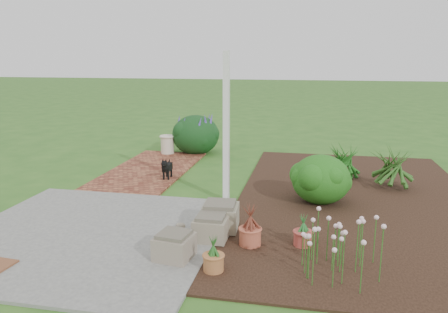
% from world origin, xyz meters
% --- Properties ---
extents(ground, '(80.00, 80.00, 0.00)m').
position_xyz_m(ground, '(0.00, 0.00, 0.00)').
color(ground, '#2A5C1D').
rests_on(ground, ground).
extents(concrete_patio, '(3.50, 3.50, 0.04)m').
position_xyz_m(concrete_patio, '(-1.25, -1.75, 0.02)').
color(concrete_patio, '#61615E').
rests_on(concrete_patio, ground).
extents(brick_path, '(1.60, 3.50, 0.04)m').
position_xyz_m(brick_path, '(-1.70, 1.75, 0.02)').
color(brick_path, brown).
rests_on(brick_path, ground).
extents(garden_bed, '(4.00, 7.00, 0.03)m').
position_xyz_m(garden_bed, '(2.50, 0.50, 0.01)').
color(garden_bed, black).
rests_on(garden_bed, ground).
extents(veranda_post, '(0.10, 0.10, 2.50)m').
position_xyz_m(veranda_post, '(0.30, 0.10, 1.25)').
color(veranda_post, white).
rests_on(veranda_post, ground).
extents(stone_trough_near, '(0.47, 0.47, 0.28)m').
position_xyz_m(stone_trough_near, '(0.13, -2.24, 0.18)').
color(stone_trough_near, '#766C5A').
rests_on(stone_trough_near, concrete_patio).
extents(stone_trough_mid, '(0.43, 0.43, 0.29)m').
position_xyz_m(stone_trough_mid, '(0.44, -1.61, 0.18)').
color(stone_trough_mid, gray).
rests_on(stone_trough_mid, concrete_patio).
extents(stone_trough_far, '(0.53, 0.53, 0.33)m').
position_xyz_m(stone_trough_far, '(0.48, -1.23, 0.20)').
color(stone_trough_far, gray).
rests_on(stone_trough_far, concrete_patio).
extents(black_dog, '(0.15, 0.46, 0.40)m').
position_xyz_m(black_dog, '(-1.09, 1.07, 0.28)').
color(black_dog, black).
rests_on(black_dog, brick_path).
extents(cream_ceramic_urn, '(0.42, 0.42, 0.44)m').
position_xyz_m(cream_ceramic_urn, '(-1.84, 3.30, 0.26)').
color(cream_ceramic_urn, beige).
rests_on(cream_ceramic_urn, brick_path).
extents(evergreen_shrub, '(1.07, 1.07, 0.82)m').
position_xyz_m(evergreen_shrub, '(1.87, 0.27, 0.44)').
color(evergreen_shrub, '#0D3E0B').
rests_on(evergreen_shrub, garden_bed).
extents(agapanthus_clump_back, '(1.29, 1.29, 0.93)m').
position_xyz_m(agapanthus_clump_back, '(3.16, 1.35, 0.49)').
color(agapanthus_clump_back, '#17390C').
rests_on(agapanthus_clump_back, garden_bed).
extents(agapanthus_clump_front, '(1.14, 1.14, 0.79)m').
position_xyz_m(agapanthus_clump_front, '(2.34, 1.91, 0.42)').
color(agapanthus_clump_front, '#163A0E').
rests_on(agapanthus_clump_front, garden_bed).
extents(pink_flower_patch, '(1.06, 1.06, 0.64)m').
position_xyz_m(pink_flower_patch, '(2.07, -2.20, 0.35)').
color(pink_flower_patch, '#113D0F').
rests_on(pink_flower_patch, garden_bed).
extents(terracotta_pot_bronze, '(0.37, 0.37, 0.23)m').
position_xyz_m(terracotta_pot_bronze, '(0.97, -1.67, 0.14)').
color(terracotta_pot_bronze, '#B1553C').
rests_on(terracotta_pot_bronze, garden_bed).
extents(terracotta_pot_small_left, '(0.29, 0.29, 0.20)m').
position_xyz_m(terracotta_pot_small_left, '(1.64, -1.55, 0.13)').
color(terracotta_pot_small_left, '#AB433A').
rests_on(terracotta_pot_small_left, garden_bed).
extents(terracotta_pot_small_right, '(0.30, 0.30, 0.20)m').
position_xyz_m(terracotta_pot_small_right, '(0.66, -2.45, 0.13)').
color(terracotta_pot_small_right, '#A76738').
rests_on(terracotta_pot_small_right, garden_bed).
extents(purple_flowering_bush, '(1.25, 1.25, 1.01)m').
position_xyz_m(purple_flowering_bush, '(-1.19, 3.61, 0.50)').
color(purple_flowering_bush, black).
rests_on(purple_flowering_bush, ground).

